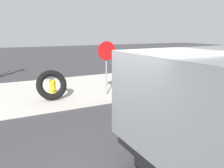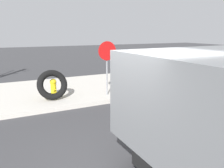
# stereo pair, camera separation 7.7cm
# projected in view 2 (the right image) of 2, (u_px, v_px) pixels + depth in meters

# --- Properties ---
(sidewalk_curb) EXTENTS (36.00, 5.00, 0.15)m
(sidewalk_curb) POSITION_uv_depth(u_px,v_px,m) (61.00, 90.00, 10.14)
(sidewalk_curb) COLOR #BCB7AD
(sidewalk_curb) RESTS_ON ground
(fire_hydrant) EXTENTS (0.26, 0.58, 0.75)m
(fire_hydrant) POSITION_uv_depth(u_px,v_px,m) (54.00, 87.00, 8.80)
(fire_hydrant) COLOR yellow
(fire_hydrant) RESTS_ON sidewalk_curb
(loose_tire) EXTENTS (1.18, 0.66, 1.18)m
(loose_tire) POSITION_uv_depth(u_px,v_px,m) (52.00, 85.00, 8.41)
(loose_tire) COLOR black
(loose_tire) RESTS_ON sidewalk_curb
(stop_sign) EXTENTS (0.76, 0.08, 2.21)m
(stop_sign) POSITION_uv_depth(u_px,v_px,m) (107.00, 58.00, 8.79)
(stop_sign) COLOR gray
(stop_sign) RESTS_ON sidewalk_curb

